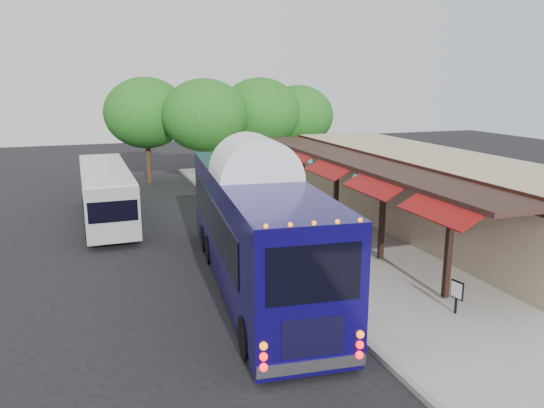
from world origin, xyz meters
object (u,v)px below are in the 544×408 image
object	(u,v)px
ped_d	(263,183)
ped_a	(295,228)
coach_bus	(255,223)
ped_b	(297,239)
ped_c	(258,193)
city_bus	(106,192)
sign_board	(457,292)

from	to	relation	value
ped_d	ped_a	bearing A→B (deg)	102.91
coach_bus	ped_b	world-z (taller)	coach_bus
coach_bus	ped_c	size ratio (longest dim) A/B	8.32
ped_a	ped_d	bearing A→B (deg)	88.30
ped_c	ped_d	distance (m)	2.46
ped_d	city_bus	bearing A→B (deg)	35.34
city_bus	ped_c	world-z (taller)	city_bus
city_bus	ped_c	distance (m)	7.90
ped_c	sign_board	bearing A→B (deg)	63.32
coach_bus	ped_a	bearing A→B (deg)	53.69
coach_bus	ped_c	world-z (taller)	coach_bus
city_bus	ped_a	bearing A→B (deg)	-47.65
city_bus	coach_bus	bearing A→B (deg)	-67.91
ped_a	ped_b	size ratio (longest dim) A/B	0.93
ped_d	sign_board	distance (m)	17.07
coach_bus	ped_c	distance (m)	10.88
ped_a	ped_d	xyz separation A→B (m)	(1.73, 9.51, 0.05)
ped_b	ped_c	distance (m)	9.04
sign_board	ped_d	bearing A→B (deg)	81.38
coach_bus	city_bus	size ratio (longest dim) A/B	1.28
coach_bus	ped_b	size ratio (longest dim) A/B	7.09
ped_b	ped_c	size ratio (longest dim) A/B	1.17
ped_c	ped_b	bearing A→B (deg)	49.52
coach_bus	ped_c	bearing A→B (deg)	77.37
ped_c	sign_board	size ratio (longest dim) A/B	1.53
ped_a	sign_board	bearing A→B (deg)	-65.21
ped_b	ped_c	world-z (taller)	ped_b
ped_b	ped_d	size ratio (longest dim) A/B	1.02
sign_board	city_bus	bearing A→B (deg)	111.58
ped_c	ped_a	bearing A→B (deg)	52.13
city_bus	ped_c	size ratio (longest dim) A/B	6.52
coach_bus	city_bus	xyz separation A→B (m)	(-4.51, 10.58, -0.70)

